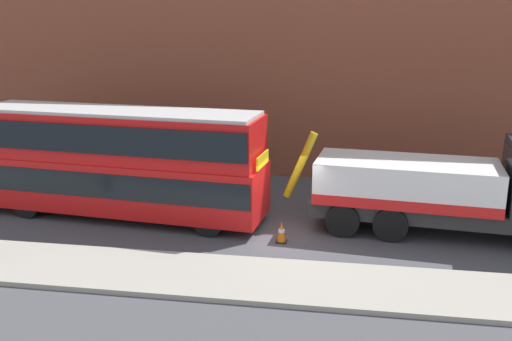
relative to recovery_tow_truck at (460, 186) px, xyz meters
The scene contains 5 objects.
ground_plane 6.10m from the recovery_tow_truck, behind, with size 120.00×120.00×0.00m, color #424247.
near_kerb 7.63m from the recovery_tow_truck, 141.42° to the right, with size 60.00×2.80×0.15m, color gray.
recovery_tow_truck is the anchor object (origin of this frame).
double_decker_bus 12.17m from the recovery_tow_truck, behind, with size 11.20×3.67×4.06m.
traffic_cone_near_bus 6.24m from the recovery_tow_truck, 165.10° to the right, with size 0.36×0.36×0.72m.
Camera 1 is at (1.96, -18.82, 7.30)m, focal length 40.04 mm.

